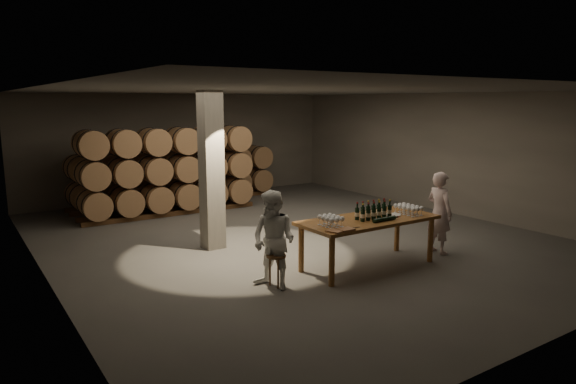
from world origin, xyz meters
TOP-DOWN VIEW (x-y plane):
  - room at (-1.80, 0.20)m, footprint 12.00×12.00m
  - tasting_table at (0.00, -2.50)m, footprint 2.60×1.10m
  - barrel_stack_back at (-0.57, 5.20)m, footprint 6.26×0.95m
  - barrel_stack_front at (-1.35, 3.80)m, footprint 4.70×0.95m
  - bottle_cluster at (0.08, -2.54)m, footprint 0.73×0.23m
  - lying_bottles at (0.09, -2.82)m, footprint 0.60×0.07m
  - glass_cluster_left at (-0.92, -2.56)m, footprint 0.31×0.42m
  - glass_cluster_right at (0.87, -2.64)m, footprint 0.31×0.53m
  - plate at (0.55, -2.55)m, footprint 0.31×0.31m
  - notebook_near at (-0.90, -2.94)m, footprint 0.26×0.21m
  - notebook_corner at (-1.11, -2.91)m, footprint 0.26×0.30m
  - pen at (-0.64, -2.90)m, footprint 0.14×0.03m
  - stool at (-1.93, -2.43)m, footprint 0.32×0.32m
  - person_man at (1.76, -2.62)m, footprint 0.42×0.61m
  - person_woman at (-2.01, -2.48)m, footprint 0.86×0.95m

SIDE VIEW (x-z plane):
  - stool at x=-1.93m, z-range 0.17..0.70m
  - tasting_table at x=0.00m, z-range 0.35..1.25m
  - person_woman at x=-2.01m, z-range 0.00..1.59m
  - person_man at x=1.76m, z-range 0.00..1.63m
  - barrel_stack_back at x=-0.57m, z-range 0.04..1.61m
  - pen at x=-0.64m, z-range 0.90..0.91m
  - plate at x=0.55m, z-range 0.90..0.92m
  - notebook_corner at x=-1.11m, z-range 0.90..0.92m
  - notebook_near at x=-0.90m, z-range 0.90..0.93m
  - lying_bottles at x=0.09m, z-range 0.90..0.97m
  - bottle_cluster at x=0.08m, z-range 0.85..1.17m
  - glass_cluster_right at x=0.87m, z-range 0.94..1.12m
  - glass_cluster_left at x=-0.92m, z-range 0.94..1.12m
  - barrel_stack_front at x=-1.35m, z-range 0.04..2.35m
  - room at x=-1.80m, z-range -4.40..7.60m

